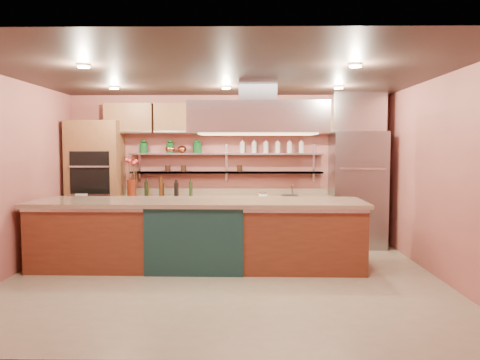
{
  "coord_description": "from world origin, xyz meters",
  "views": [
    {
      "loc": [
        0.32,
        -6.37,
        1.82
      ],
      "look_at": [
        0.23,
        1.0,
        1.3
      ],
      "focal_mm": 35.0,
      "sensor_mm": 36.0,
      "label": 1
    }
  ],
  "objects_px": {
    "kitchen_scale": "(263,194)",
    "copper_kettle": "(182,149)",
    "flower_vase": "(132,188)",
    "refrigerator": "(357,190)",
    "island": "(198,234)",
    "green_canister": "(198,148)"
  },
  "relations": [
    {
      "from": "island",
      "to": "green_canister",
      "type": "distance_m",
      "value": 2.18
    },
    {
      "from": "refrigerator",
      "to": "island",
      "type": "xyz_separation_m",
      "value": [
        -2.76,
        -1.51,
        -0.54
      ]
    },
    {
      "from": "refrigerator",
      "to": "green_canister",
      "type": "bearing_deg",
      "value": 175.52
    },
    {
      "from": "kitchen_scale",
      "to": "copper_kettle",
      "type": "bearing_deg",
      "value": -169.76
    },
    {
      "from": "island",
      "to": "green_canister",
      "type": "relative_size",
      "value": 25.4
    },
    {
      "from": "refrigerator",
      "to": "copper_kettle",
      "type": "xyz_separation_m",
      "value": [
        -3.23,
        0.23,
        0.73
      ]
    },
    {
      "from": "copper_kettle",
      "to": "green_canister",
      "type": "height_order",
      "value": "green_canister"
    },
    {
      "from": "flower_vase",
      "to": "copper_kettle",
      "type": "bearing_deg",
      "value": 13.75
    },
    {
      "from": "refrigerator",
      "to": "copper_kettle",
      "type": "height_order",
      "value": "refrigerator"
    },
    {
      "from": "flower_vase",
      "to": "green_canister",
      "type": "relative_size",
      "value": 1.53
    },
    {
      "from": "kitchen_scale",
      "to": "copper_kettle",
      "type": "relative_size",
      "value": 0.92
    },
    {
      "from": "island",
      "to": "flower_vase",
      "type": "xyz_separation_m",
      "value": [
        -1.37,
        1.52,
        0.57
      ]
    },
    {
      "from": "flower_vase",
      "to": "copper_kettle",
      "type": "height_order",
      "value": "copper_kettle"
    },
    {
      "from": "kitchen_scale",
      "to": "copper_kettle",
      "type": "distance_m",
      "value": 1.73
    },
    {
      "from": "copper_kettle",
      "to": "green_canister",
      "type": "bearing_deg",
      "value": 0.0
    },
    {
      "from": "refrigerator",
      "to": "island",
      "type": "bearing_deg",
      "value": -151.33
    },
    {
      "from": "island",
      "to": "green_canister",
      "type": "xyz_separation_m",
      "value": [
        -0.18,
        1.74,
        1.3
      ]
    },
    {
      "from": "refrigerator",
      "to": "copper_kettle",
      "type": "bearing_deg",
      "value": 175.93
    },
    {
      "from": "island",
      "to": "copper_kettle",
      "type": "bearing_deg",
      "value": 105.92
    },
    {
      "from": "kitchen_scale",
      "to": "copper_kettle",
      "type": "height_order",
      "value": "copper_kettle"
    },
    {
      "from": "kitchen_scale",
      "to": "island",
      "type": "bearing_deg",
      "value": -105.92
    },
    {
      "from": "copper_kettle",
      "to": "green_canister",
      "type": "distance_m",
      "value": 0.29
    }
  ]
}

